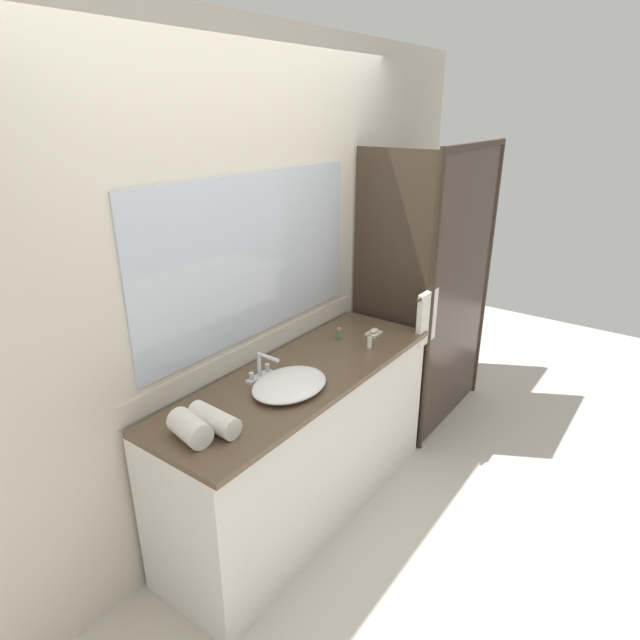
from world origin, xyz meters
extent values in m
plane|color=beige|center=(0.00, 0.00, 0.00)|extent=(8.00, 8.00, 0.00)
cube|color=beige|center=(0.00, 0.34, 1.30)|extent=(4.40, 0.05, 2.60)
cube|color=beige|center=(0.00, 0.32, 0.96)|extent=(1.80, 0.01, 0.11)
cube|color=silver|center=(0.00, 0.31, 1.48)|extent=(1.56, 0.01, 0.85)
cube|color=silver|center=(0.00, 0.01, 0.43)|extent=(1.80, 0.56, 0.87)
cube|color=brown|center=(0.00, 0.00, 0.89)|extent=(1.80, 0.58, 0.03)
cylinder|color=#2D2319|center=(1.95, -0.27, 1.00)|extent=(0.04, 0.04, 2.00)
cylinder|color=#2D2319|center=(0.95, -0.27, 1.00)|extent=(0.04, 0.04, 2.00)
cube|color=#2D2319|center=(1.45, -0.27, 1.98)|extent=(1.00, 0.04, 0.04)
cube|color=#382B21|center=(1.45, -0.27, 1.00)|extent=(0.96, 0.01, 1.96)
cube|color=#382B21|center=(0.95, 0.02, 1.00)|extent=(0.01, 0.57, 1.96)
cylinder|color=#2D2319|center=(0.93, -0.26, 1.13)|extent=(0.32, 0.02, 0.02)
cube|color=silver|center=(0.93, -0.26, 0.98)|extent=(0.22, 0.04, 0.35)
ellipsoid|color=white|center=(-0.18, -0.06, 0.93)|extent=(0.42, 0.33, 0.06)
cube|color=silver|center=(-0.18, 0.14, 0.91)|extent=(0.17, 0.04, 0.02)
cylinder|color=silver|center=(-0.18, 0.14, 0.98)|extent=(0.02, 0.02, 0.12)
cylinder|color=silver|center=(-0.18, 0.08, 1.04)|extent=(0.02, 0.13, 0.02)
cylinder|color=silver|center=(-0.24, 0.14, 0.94)|extent=(0.02, 0.02, 0.04)
cylinder|color=silver|center=(-0.12, 0.14, 0.94)|extent=(0.02, 0.02, 0.04)
cube|color=silver|center=(0.66, -0.04, 0.91)|extent=(0.10, 0.07, 0.01)
ellipsoid|color=beige|center=(0.66, -0.04, 0.92)|extent=(0.07, 0.04, 0.02)
cylinder|color=white|center=(0.47, -0.12, 0.94)|extent=(0.03, 0.03, 0.08)
cylinder|color=#9E895B|center=(0.47, -0.12, 0.98)|extent=(0.02, 0.02, 0.01)
cylinder|color=#4C7056|center=(0.46, 0.09, 0.93)|extent=(0.03, 0.03, 0.07)
cylinder|color=#9E895B|center=(0.46, 0.09, 0.97)|extent=(0.02, 0.02, 0.01)
cylinder|color=silver|center=(-0.76, 0.01, 0.96)|extent=(0.15, 0.22, 0.11)
cylinder|color=silver|center=(-0.65, -0.02, 0.95)|extent=(0.11, 0.25, 0.10)
camera|label=1|loc=(-1.96, -1.54, 2.20)|focal=29.73mm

